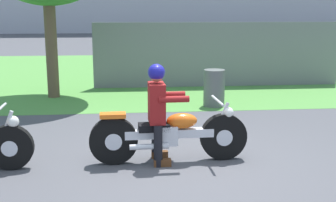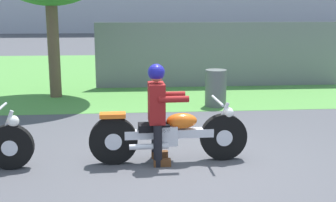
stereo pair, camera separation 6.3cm
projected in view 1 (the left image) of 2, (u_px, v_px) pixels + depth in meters
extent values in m
plane|color=#4C4C51|center=(182.00, 164.00, 6.21)|extent=(120.00, 120.00, 0.00)
cube|color=#549342|center=(149.00, 72.00, 15.17)|extent=(60.00, 12.00, 0.01)
cylinder|color=black|center=(223.00, 137.00, 6.35)|extent=(0.68, 0.14, 0.68)
cylinder|color=silver|center=(223.00, 137.00, 6.35)|extent=(0.24, 0.15, 0.24)
cylinder|color=black|center=(113.00, 141.00, 6.16)|extent=(0.68, 0.14, 0.68)
cylinder|color=silver|center=(113.00, 141.00, 6.16)|extent=(0.24, 0.15, 0.24)
cube|color=silver|center=(169.00, 133.00, 6.24)|extent=(1.27, 0.18, 0.12)
cube|color=silver|center=(166.00, 135.00, 6.24)|extent=(0.33, 0.25, 0.28)
ellipsoid|color=orange|center=(182.00, 121.00, 6.23)|extent=(0.45, 0.25, 0.22)
cube|color=black|center=(154.00, 127.00, 6.19)|extent=(0.45, 0.25, 0.10)
cube|color=orange|center=(113.00, 115.00, 6.08)|extent=(0.37, 0.21, 0.06)
cylinder|color=silver|center=(220.00, 120.00, 6.30)|extent=(0.25, 0.06, 0.53)
cylinder|color=silver|center=(218.00, 101.00, 6.23)|extent=(0.06, 0.66, 0.04)
sphere|color=white|center=(228.00, 113.00, 6.29)|extent=(0.16, 0.16, 0.16)
cylinder|color=silver|center=(149.00, 147.00, 6.10)|extent=(0.55, 0.10, 0.08)
cylinder|color=black|center=(156.00, 139.00, 6.42)|extent=(0.12, 0.12, 0.59)
cube|color=#593319|center=(160.00, 154.00, 6.48)|extent=(0.24, 0.11, 0.10)
cylinder|color=black|center=(158.00, 146.00, 6.07)|extent=(0.12, 0.12, 0.59)
cube|color=#593319|center=(162.00, 163.00, 6.13)|extent=(0.24, 0.11, 0.10)
cube|color=maroon|center=(157.00, 103.00, 6.13)|extent=(0.23, 0.39, 0.56)
cylinder|color=maroon|center=(171.00, 95.00, 6.30)|extent=(0.42, 0.10, 0.09)
cylinder|color=maroon|center=(174.00, 99.00, 5.97)|extent=(0.42, 0.10, 0.09)
sphere|color=tan|center=(156.00, 75.00, 6.04)|extent=(0.20, 0.20, 0.20)
sphere|color=navy|center=(156.00, 72.00, 6.04)|extent=(0.24, 0.24, 0.24)
cylinder|color=black|center=(10.00, 147.00, 5.96)|extent=(0.63, 0.14, 0.62)
cylinder|color=silver|center=(10.00, 147.00, 5.96)|extent=(0.22, 0.15, 0.22)
cylinder|color=silver|center=(5.00, 130.00, 5.90)|extent=(0.25, 0.06, 0.53)
cylinder|color=silver|center=(0.00, 109.00, 5.84)|extent=(0.06, 0.66, 0.04)
sphere|color=white|center=(13.00, 122.00, 5.89)|extent=(0.16, 0.16, 0.16)
cylinder|color=brown|center=(52.00, 49.00, 10.71)|extent=(0.29, 0.29, 2.38)
cylinder|color=#595E5B|center=(214.00, 88.00, 9.85)|extent=(0.47, 0.47, 0.83)
cube|color=slate|center=(219.00, 55.00, 12.32)|extent=(7.00, 0.06, 1.80)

